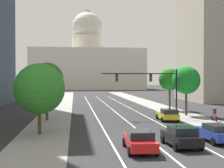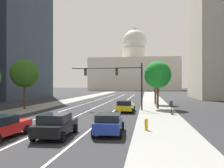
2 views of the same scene
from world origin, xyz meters
name	(u,v)px [view 2 (image 2 of 2)]	position (x,y,z in m)	size (l,w,h in m)	color
ground_plane	(114,99)	(0.00, 40.00, 0.00)	(400.00, 400.00, 0.00)	#2B2B2D
sidewalk_left	(70,100)	(-9.08, 35.00, 0.01)	(4.68, 130.00, 0.01)	gray
sidewalk_right	(153,101)	(9.08, 35.00, 0.01)	(4.68, 130.00, 0.01)	gray
lane_stripe_left	(83,104)	(-3.37, 25.00, 0.01)	(0.16, 90.00, 0.01)	white
lane_stripe_center	(102,105)	(0.00, 25.00, 0.01)	(0.16, 90.00, 0.01)	white
lane_stripe_right	(121,105)	(3.37, 25.00, 0.01)	(0.16, 90.00, 0.01)	white
office_tower_far_left	(4,13)	(-27.81, 39.66, 21.59)	(16.71, 24.54, 43.11)	#334251
capitol_building	(135,71)	(0.00, 138.63, 12.53)	(54.79, 29.92, 39.87)	beige
car_black	(56,125)	(1.69, -0.77, 0.80)	(2.23, 4.36, 1.56)	black
car_yellow	(125,106)	(5.05, 14.10, 0.77)	(2.21, 4.20, 1.50)	yellow
car_blue	(109,123)	(5.06, 0.67, 0.79)	(2.15, 4.31, 1.48)	#1E389E
car_red	(0,127)	(-1.69, -1.76, 0.77)	(2.20, 4.79, 1.50)	red
traffic_signal_mast	(118,76)	(3.74, 16.92, 4.63)	(9.98, 0.39, 6.41)	black
fire_hydrant	(146,124)	(7.66, 2.45, 0.46)	(0.26, 0.35, 0.91)	yellow
cyclist	(171,107)	(10.57, 13.13, 0.85)	(0.37, 1.70, 1.72)	black
street_tree_mid_left	(25,73)	(-9.67, 16.19, 5.10)	(4.04, 4.04, 7.14)	#51381E
street_tree_far_right	(158,75)	(9.29, 19.52, 4.93)	(3.93, 3.93, 6.92)	#51381E
street_tree_near_right	(155,76)	(9.23, 27.22, 5.03)	(3.62, 3.62, 6.87)	#51381E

